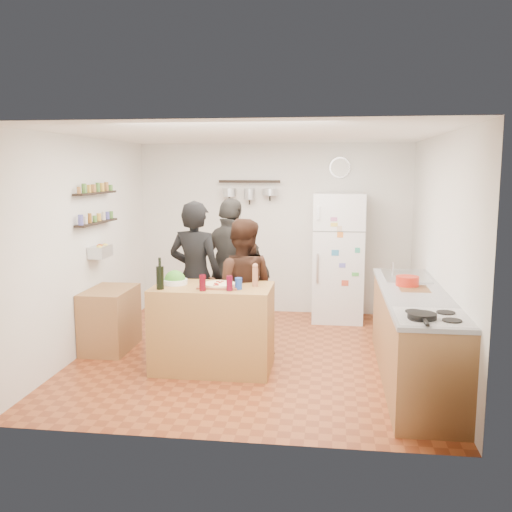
# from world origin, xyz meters

# --- Properties ---
(room_shell) EXTENTS (4.20, 4.20, 4.20)m
(room_shell) POSITION_xyz_m (0.00, 0.39, 1.25)
(room_shell) COLOR brown
(room_shell) RESTS_ON ground
(prep_island) EXTENTS (1.25, 0.72, 0.91)m
(prep_island) POSITION_xyz_m (-0.39, -0.49, 0.46)
(prep_island) COLOR olive
(prep_island) RESTS_ON floor
(pizza_board) EXTENTS (0.42, 0.34, 0.02)m
(pizza_board) POSITION_xyz_m (-0.31, -0.51, 0.92)
(pizza_board) COLOR brown
(pizza_board) RESTS_ON prep_island
(pizza) EXTENTS (0.34, 0.34, 0.02)m
(pizza) POSITION_xyz_m (-0.31, -0.51, 0.94)
(pizza) COLOR beige
(pizza) RESTS_ON pizza_board
(salad_bowl) EXTENTS (0.27, 0.27, 0.05)m
(salad_bowl) POSITION_xyz_m (-0.81, -0.44, 0.94)
(salad_bowl) COLOR white
(salad_bowl) RESTS_ON prep_island
(wine_bottle) EXTENTS (0.08, 0.08, 0.24)m
(wine_bottle) POSITION_xyz_m (-0.89, -0.71, 1.03)
(wine_bottle) COLOR black
(wine_bottle) RESTS_ON prep_island
(wine_glass_near) EXTENTS (0.07, 0.07, 0.16)m
(wine_glass_near) POSITION_xyz_m (-0.44, -0.73, 0.99)
(wine_glass_near) COLOR #500610
(wine_glass_near) RESTS_ON prep_island
(wine_glass_far) EXTENTS (0.06, 0.06, 0.15)m
(wine_glass_far) POSITION_xyz_m (-0.17, -0.69, 0.99)
(wine_glass_far) COLOR #50061A
(wine_glass_far) RESTS_ON prep_island
(pepper_mill) EXTENTS (0.06, 0.06, 0.20)m
(pepper_mill) POSITION_xyz_m (0.06, -0.44, 1.01)
(pepper_mill) COLOR #9C5F41
(pepper_mill) RESTS_ON prep_island
(salt_canister) EXTENTS (0.07, 0.07, 0.12)m
(salt_canister) POSITION_xyz_m (-0.09, -0.61, 0.97)
(salt_canister) COLOR navy
(salt_canister) RESTS_ON prep_island
(person_left) EXTENTS (0.72, 0.54, 1.78)m
(person_left) POSITION_xyz_m (-0.72, 0.13, 0.89)
(person_left) COLOR black
(person_left) RESTS_ON floor
(person_center) EXTENTS (0.79, 0.62, 1.59)m
(person_center) POSITION_xyz_m (-0.15, -0.05, 0.80)
(person_center) COLOR black
(person_center) RESTS_ON floor
(person_back) EXTENTS (1.14, 0.82, 1.79)m
(person_back) POSITION_xyz_m (-0.36, 0.51, 0.89)
(person_back) COLOR #292724
(person_back) RESTS_ON floor
(counter_run) EXTENTS (0.63, 2.63, 0.90)m
(counter_run) POSITION_xyz_m (1.70, -0.55, 0.45)
(counter_run) COLOR #9E7042
(counter_run) RESTS_ON floor
(stove_top) EXTENTS (0.60, 0.62, 0.02)m
(stove_top) POSITION_xyz_m (1.70, -1.50, 0.91)
(stove_top) COLOR white
(stove_top) RESTS_ON counter_run
(skillet) EXTENTS (0.24, 0.24, 0.05)m
(skillet) POSITION_xyz_m (1.60, -1.58, 0.94)
(skillet) COLOR black
(skillet) RESTS_ON stove_top
(sink) EXTENTS (0.50, 0.80, 0.03)m
(sink) POSITION_xyz_m (1.70, 0.30, 0.92)
(sink) COLOR silver
(sink) RESTS_ON counter_run
(cutting_board) EXTENTS (0.30, 0.40, 0.02)m
(cutting_board) POSITION_xyz_m (1.70, -0.38, 0.91)
(cutting_board) COLOR brown
(cutting_board) RESTS_ON counter_run
(red_bowl) EXTENTS (0.24, 0.24, 0.10)m
(red_bowl) POSITION_xyz_m (1.65, -0.24, 0.97)
(red_bowl) COLOR red
(red_bowl) RESTS_ON counter_run
(fridge) EXTENTS (0.70, 0.68, 1.80)m
(fridge) POSITION_xyz_m (0.95, 1.75, 0.90)
(fridge) COLOR white
(fridge) RESTS_ON floor
(wall_clock) EXTENTS (0.30, 0.03, 0.30)m
(wall_clock) POSITION_xyz_m (0.95, 2.08, 2.15)
(wall_clock) COLOR silver
(wall_clock) RESTS_ON back_wall
(spice_shelf_lower) EXTENTS (0.12, 1.00, 0.02)m
(spice_shelf_lower) POSITION_xyz_m (-1.93, 0.20, 1.50)
(spice_shelf_lower) COLOR black
(spice_shelf_lower) RESTS_ON left_wall
(spice_shelf_upper) EXTENTS (0.12, 1.00, 0.02)m
(spice_shelf_upper) POSITION_xyz_m (-1.93, 0.20, 1.85)
(spice_shelf_upper) COLOR black
(spice_shelf_upper) RESTS_ON left_wall
(produce_basket) EXTENTS (0.18, 0.35, 0.14)m
(produce_basket) POSITION_xyz_m (-1.90, 0.20, 1.15)
(produce_basket) COLOR silver
(produce_basket) RESTS_ON left_wall
(side_table) EXTENTS (0.50, 0.80, 0.73)m
(side_table) POSITION_xyz_m (-1.74, 0.02, 0.36)
(side_table) COLOR olive
(side_table) RESTS_ON floor
(pot_rack) EXTENTS (0.90, 0.04, 0.04)m
(pot_rack) POSITION_xyz_m (-0.35, 2.00, 1.95)
(pot_rack) COLOR black
(pot_rack) RESTS_ON back_wall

